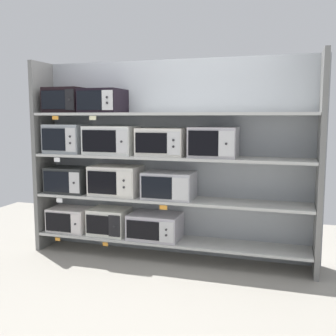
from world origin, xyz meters
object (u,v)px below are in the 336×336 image
at_px(microwave_1, 109,221).
at_px(microwave_8, 162,142).
at_px(microwave_3, 69,180).
at_px(microwave_5, 169,185).
at_px(microwave_7, 111,140).
at_px(microwave_11, 103,101).
at_px(microwave_0, 70,219).
at_px(microwave_2, 155,226).
at_px(microwave_10, 65,100).
at_px(microwave_4, 116,180).
at_px(microwave_6, 67,139).
at_px(microwave_9, 214,142).

bearing_deg(microwave_1, microwave_8, -0.00).
height_order(microwave_3, microwave_5, microwave_3).
bearing_deg(microwave_1, microwave_7, -0.26).
bearing_deg(microwave_11, microwave_7, 0.10).
bearing_deg(microwave_0, microwave_5, 0.00).
bearing_deg(microwave_7, microwave_11, -179.90).
distance_m(microwave_2, microwave_10, 1.77).
xyz_separation_m(microwave_4, microwave_6, (-0.62, -0.00, 0.46)).
height_order(microwave_4, microwave_10, microwave_10).
height_order(microwave_4, microwave_5, microwave_4).
distance_m(microwave_6, microwave_7, 0.57).
height_order(microwave_10, microwave_11, microwave_10).
distance_m(microwave_0, microwave_11, 1.46).
relative_size(microwave_7, microwave_11, 1.26).
height_order(microwave_1, microwave_11, microwave_11).
bearing_deg(microwave_1, microwave_3, -179.96).
height_order(microwave_5, microwave_9, microwave_9).
height_order(microwave_6, microwave_10, microwave_10).
bearing_deg(microwave_9, microwave_6, 179.99).
relative_size(microwave_1, microwave_3, 0.90).
bearing_deg(microwave_5, microwave_2, 179.92).
xyz_separation_m(microwave_1, microwave_7, (0.04, -0.00, 0.94)).
distance_m(microwave_1, microwave_2, 0.56).
xyz_separation_m(microwave_6, microwave_7, (0.57, -0.00, -0.01)).
distance_m(microwave_0, microwave_7, 1.10).
bearing_deg(microwave_10, microwave_0, -0.91).
distance_m(microwave_3, microwave_4, 0.60).
height_order(microwave_3, microwave_11, microwave_11).
bearing_deg(microwave_4, microwave_8, 0.01).
xyz_separation_m(microwave_0, microwave_8, (1.15, 0.00, 0.94)).
bearing_deg(microwave_4, microwave_5, -0.01).
bearing_deg(microwave_4, microwave_1, 179.91).
relative_size(microwave_6, microwave_7, 0.80).
distance_m(microwave_3, microwave_10, 0.92).
bearing_deg(microwave_0, microwave_6, 179.16).
distance_m(microwave_8, microwave_9, 0.56).
bearing_deg(microwave_9, microwave_11, 180.00).
relative_size(microwave_4, microwave_5, 1.02).
relative_size(microwave_3, microwave_4, 0.87).
xyz_separation_m(microwave_2, microwave_6, (-1.08, -0.00, 0.96)).
xyz_separation_m(microwave_2, microwave_10, (-1.09, 0.00, 1.40)).
bearing_deg(microwave_9, microwave_4, 179.99).
distance_m(microwave_3, microwave_7, 0.73).
bearing_deg(microwave_0, microwave_9, 0.00).
relative_size(microwave_2, microwave_6, 1.25).
bearing_deg(microwave_8, microwave_7, -179.98).
bearing_deg(microwave_7, microwave_0, -179.98).
relative_size(microwave_2, microwave_3, 1.17).
xyz_separation_m(microwave_2, microwave_9, (0.65, -0.00, 0.95)).
relative_size(microwave_7, microwave_9, 1.15).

